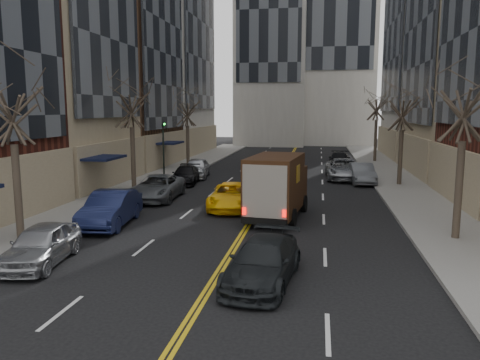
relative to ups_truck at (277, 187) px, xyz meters
The scene contains 21 objects.
sidewalk_left 16.73m from the ups_truck, 127.74° to the left, with size 4.00×66.00×0.15m, color slate.
sidewalk_right 15.39m from the ups_truck, 59.38° to the left, with size 4.00×66.00×0.15m, color slate.
tree_lf_near 12.47m from the ups_truck, 149.79° to the right, with size 3.20×3.20×8.41m.
tree_lf_mid 12.78m from the ups_truck, 148.29° to the left, with size 3.20×3.20×8.91m.
tree_lf_far 22.08m from the ups_truck, 117.54° to the left, with size 3.20×3.20×8.12m.
tree_rt_near 9.45m from the ups_truck, 20.37° to the right, with size 3.20×3.20×8.71m.
tree_rt_mid 14.27m from the ups_truck, 55.79° to the left, with size 3.20×3.20×8.32m.
tree_rt_far 27.74m from the ups_truck, 73.81° to the left, with size 3.20×3.20×9.11m.
traffic_signal 11.93m from the ups_truck, 136.44° to the left, with size 0.29×0.26×4.70m.
ups_truck is the anchor object (origin of this frame).
observer_sedan 8.79m from the ups_truck, 87.73° to the right, with size 2.40×4.80×1.34m.
taxi 3.35m from the ups_truck, 144.39° to the left, with size 2.28×4.94×1.37m, color yellow.
pedestrian 2.84m from the ups_truck, 103.29° to the left, with size 0.60×0.39×1.65m, color black.
parked_lf_a 11.20m from the ups_truck, 132.19° to the right, with size 1.67×4.14×1.41m, color #999BA0.
parked_lf_b 8.02m from the ups_truck, 160.04° to the right, with size 1.69×4.86×1.60m, color #13193C.
parked_lf_c 8.40m from the ups_truck, 153.85° to the left, with size 2.41×5.23×1.45m, color #515559.
parked_lf_d 12.32m from the ups_truck, 127.64° to the left, with size 1.79×4.39×1.27m, color black.
parked_lf_e 14.89m from the ups_truck, 120.29° to the left, with size 1.82×4.51×1.54m, color #B5B7BD.
parked_rt_a 13.11m from the ups_truck, 67.05° to the left, with size 1.56×4.46×1.47m, color #54575C.
parked_rt_b 14.50m from the ups_truck, 74.37° to the left, with size 2.60×5.63×1.57m, color #999CA1.
parked_rt_c 21.95m from the ups_truck, 79.76° to the left, with size 1.94×4.78×1.39m, color black.
Camera 1 is at (3.17, -8.84, 5.38)m, focal length 35.00 mm.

